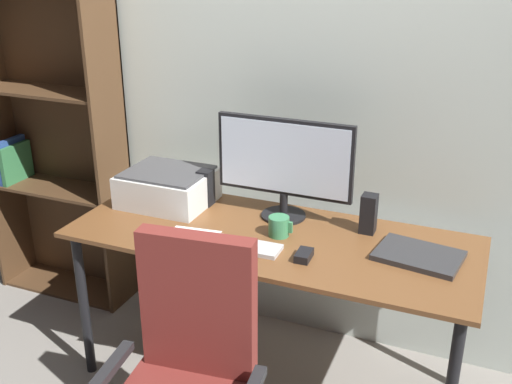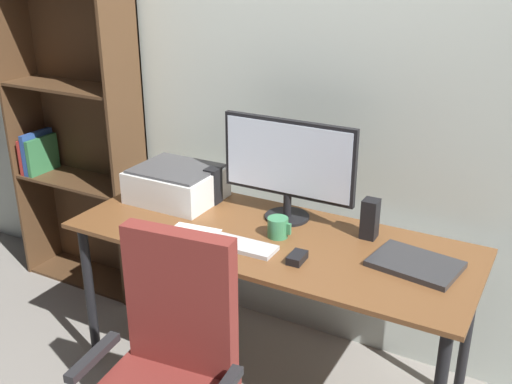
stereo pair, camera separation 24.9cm
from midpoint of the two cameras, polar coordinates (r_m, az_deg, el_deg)
The scene contains 13 objects.
ground_plane at distance 2.94m, azimuth -1.25°, elevation -17.21°, with size 12.00×12.00×0.00m, color gray.
back_wall at distance 2.79m, azimuth 2.78°, elevation 10.55°, with size 6.40×0.10×2.60m, color beige.
desk at distance 2.57m, azimuth -1.37°, elevation -5.81°, with size 1.72×0.67×0.74m.
monitor at distance 2.60m, azimuth -0.04°, elevation 2.82°, with size 0.61×0.20×0.45m.
keyboard at distance 2.43m, azimuth -3.97°, elevation -5.21°, with size 0.29×0.11×0.02m, color #B7BABC.
mouse at distance 2.34m, azimuth 1.52°, elevation -6.11°, with size 0.06×0.10×0.03m, color black.
coffee_mug at distance 2.51m, azimuth -0.64°, elevation -3.34°, with size 0.10×0.09×0.09m.
laptop at distance 2.40m, azimuth 12.32°, elevation -5.98°, with size 0.32×0.23×0.02m, color #2D2D30.
speaker_left at distance 2.82m, azimuth -7.33°, elevation 0.37°, with size 0.06×0.07×0.17m, color black.
speaker_right at distance 2.55m, azimuth 7.90°, elevation -2.11°, with size 0.06×0.07×0.17m, color black.
printer at distance 2.86m, azimuth -10.84°, elevation 0.43°, with size 0.40×0.34×0.16m.
paper_sheet at distance 2.49m, azimuth -9.51°, elevation -4.92°, with size 0.21×0.30×0.00m, color white.
bookshelf at distance 3.49m, azimuth -20.56°, elevation 4.56°, with size 0.78×0.28×1.80m.
Camera 1 is at (0.81, -2.12, 1.87)m, focal length 42.19 mm.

